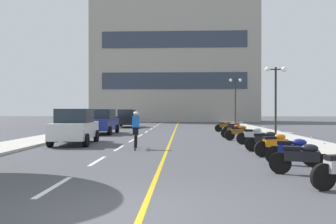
% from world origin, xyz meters
% --- Properties ---
extents(ground_plane, '(140.00, 140.00, 0.00)m').
position_xyz_m(ground_plane, '(0.00, 21.00, 0.00)').
color(ground_plane, '#47474C').
extents(curb_left, '(2.40, 72.00, 0.12)m').
position_xyz_m(curb_left, '(-7.20, 24.00, 0.06)').
color(curb_left, '#B7B2A8').
rests_on(curb_left, ground).
extents(curb_right, '(2.40, 72.00, 0.12)m').
position_xyz_m(curb_right, '(7.20, 24.00, 0.06)').
color(curb_right, '#B7B2A8').
rests_on(curb_right, ground).
extents(lane_dash_0, '(0.14, 2.20, 0.01)m').
position_xyz_m(lane_dash_0, '(-2.00, 2.00, 0.00)').
color(lane_dash_0, silver).
rests_on(lane_dash_0, ground).
extents(lane_dash_1, '(0.14, 2.20, 0.01)m').
position_xyz_m(lane_dash_1, '(-2.00, 6.00, 0.00)').
color(lane_dash_1, silver).
rests_on(lane_dash_1, ground).
extents(lane_dash_2, '(0.14, 2.20, 0.01)m').
position_xyz_m(lane_dash_2, '(-2.00, 10.00, 0.00)').
color(lane_dash_2, silver).
rests_on(lane_dash_2, ground).
extents(lane_dash_3, '(0.14, 2.20, 0.01)m').
position_xyz_m(lane_dash_3, '(-2.00, 14.00, 0.00)').
color(lane_dash_3, silver).
rests_on(lane_dash_3, ground).
extents(lane_dash_4, '(0.14, 2.20, 0.01)m').
position_xyz_m(lane_dash_4, '(-2.00, 18.00, 0.00)').
color(lane_dash_4, silver).
rests_on(lane_dash_4, ground).
extents(lane_dash_5, '(0.14, 2.20, 0.01)m').
position_xyz_m(lane_dash_5, '(-2.00, 22.00, 0.00)').
color(lane_dash_5, silver).
rests_on(lane_dash_5, ground).
extents(lane_dash_6, '(0.14, 2.20, 0.01)m').
position_xyz_m(lane_dash_6, '(-2.00, 26.00, 0.00)').
color(lane_dash_6, silver).
rests_on(lane_dash_6, ground).
extents(lane_dash_7, '(0.14, 2.20, 0.01)m').
position_xyz_m(lane_dash_7, '(-2.00, 30.00, 0.00)').
color(lane_dash_7, silver).
rests_on(lane_dash_7, ground).
extents(lane_dash_8, '(0.14, 2.20, 0.01)m').
position_xyz_m(lane_dash_8, '(-2.00, 34.00, 0.00)').
color(lane_dash_8, silver).
rests_on(lane_dash_8, ground).
extents(lane_dash_9, '(0.14, 2.20, 0.01)m').
position_xyz_m(lane_dash_9, '(-2.00, 38.00, 0.00)').
color(lane_dash_9, silver).
rests_on(lane_dash_9, ground).
extents(lane_dash_10, '(0.14, 2.20, 0.01)m').
position_xyz_m(lane_dash_10, '(-2.00, 42.00, 0.00)').
color(lane_dash_10, silver).
rests_on(lane_dash_10, ground).
extents(lane_dash_11, '(0.14, 2.20, 0.01)m').
position_xyz_m(lane_dash_11, '(-2.00, 46.00, 0.00)').
color(lane_dash_11, silver).
rests_on(lane_dash_11, ground).
extents(centre_line_yellow, '(0.12, 66.00, 0.01)m').
position_xyz_m(centre_line_yellow, '(0.25, 24.00, 0.00)').
color(centre_line_yellow, gold).
rests_on(centre_line_yellow, ground).
extents(office_building, '(25.48, 7.07, 20.29)m').
position_xyz_m(office_building, '(-0.38, 48.47, 10.14)').
color(office_building, '#9E998E').
rests_on(office_building, ground).
extents(street_lamp_mid, '(1.46, 0.36, 4.55)m').
position_xyz_m(street_lamp_mid, '(7.17, 17.68, 3.50)').
color(street_lamp_mid, black).
rests_on(street_lamp_mid, curb_right).
extents(street_lamp_far, '(1.46, 0.36, 5.32)m').
position_xyz_m(street_lamp_far, '(7.09, 34.91, 3.99)').
color(street_lamp_far, black).
rests_on(street_lamp_far, curb_right).
extents(parked_car_near, '(2.18, 4.32, 1.82)m').
position_xyz_m(parked_car_near, '(-4.61, 11.76, 0.92)').
color(parked_car_near, black).
rests_on(parked_car_near, ground).
extents(parked_car_mid, '(1.93, 4.21, 1.82)m').
position_xyz_m(parked_car_mid, '(-4.98, 19.27, 0.92)').
color(parked_car_mid, black).
rests_on(parked_car_mid, ground).
extents(parked_car_far, '(1.96, 4.22, 1.82)m').
position_xyz_m(parked_car_far, '(-4.77, 29.19, 0.92)').
color(parked_car_far, black).
rests_on(parked_car_far, ground).
extents(motorcycle_1, '(1.65, 0.76, 0.92)m').
position_xyz_m(motorcycle_1, '(4.16, 3.65, 0.47)').
color(motorcycle_1, black).
rests_on(motorcycle_1, ground).
extents(motorcycle_2, '(1.64, 0.78, 0.92)m').
position_xyz_m(motorcycle_2, '(4.44, 5.32, 0.47)').
color(motorcycle_2, black).
rests_on(motorcycle_2, ground).
extents(motorcycle_3, '(1.67, 0.68, 0.92)m').
position_xyz_m(motorcycle_3, '(4.45, 7.42, 0.47)').
color(motorcycle_3, black).
rests_on(motorcycle_3, ground).
extents(motorcycle_4, '(1.70, 0.60, 0.92)m').
position_xyz_m(motorcycle_4, '(4.43, 8.90, 0.47)').
color(motorcycle_4, black).
rests_on(motorcycle_4, ground).
extents(motorcycle_5, '(1.70, 0.60, 0.92)m').
position_xyz_m(motorcycle_5, '(4.54, 12.00, 0.47)').
color(motorcycle_5, black).
rests_on(motorcycle_5, ground).
extents(motorcycle_6, '(1.70, 0.60, 0.92)m').
position_xyz_m(motorcycle_6, '(4.20, 14.31, 0.47)').
color(motorcycle_6, black).
rests_on(motorcycle_6, ground).
extents(motorcycle_7, '(1.70, 0.60, 0.92)m').
position_xyz_m(motorcycle_7, '(4.18, 15.98, 0.47)').
color(motorcycle_7, black).
rests_on(motorcycle_7, ground).
extents(motorcycle_8, '(1.68, 0.64, 0.92)m').
position_xyz_m(motorcycle_8, '(4.62, 19.05, 0.47)').
color(motorcycle_8, black).
rests_on(motorcycle_8, ground).
extents(motorcycle_9, '(1.70, 0.60, 0.92)m').
position_xyz_m(motorcycle_9, '(4.35, 21.89, 0.47)').
color(motorcycle_9, black).
rests_on(motorcycle_9, ground).
extents(cyclist_rider, '(0.42, 1.77, 1.71)m').
position_xyz_m(cyclist_rider, '(-1.19, 9.75, 0.89)').
color(cyclist_rider, black).
rests_on(cyclist_rider, ground).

